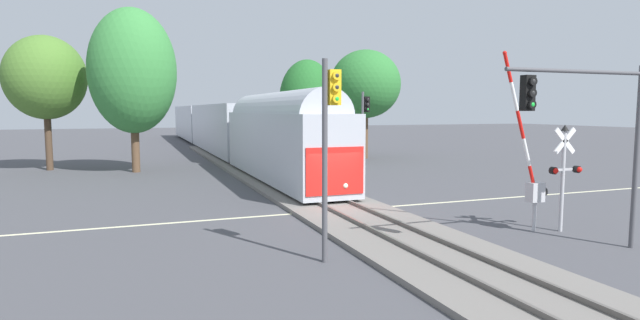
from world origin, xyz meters
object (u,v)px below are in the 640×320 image
object	(u,v)px
crossing_gate_near	(533,176)
crossing_signal_mast	(564,167)
oak_behind_train	(133,71)
traffic_signal_near_right	(604,110)
oak_far_right	(365,84)
pine_left_background	(45,78)
elm_centre_background	(307,99)
traffic_signal_far_side	(365,120)
commuter_train	(219,126)
traffic_signal_median	(329,128)

from	to	relation	value
crossing_gate_near	crossing_signal_mast	xyz separation A→B (m)	(1.10, -0.34, 0.34)
oak_behind_train	traffic_signal_near_right	bearing A→B (deg)	-63.73
traffic_signal_near_right	oak_far_right	distance (m)	30.98
crossing_gate_near	pine_left_background	distance (m)	33.63
oak_behind_train	elm_centre_background	world-z (taller)	oak_behind_train
oak_far_right	oak_behind_train	bearing A→B (deg)	-169.61
crossing_gate_near	oak_far_right	bearing A→B (deg)	76.72
crossing_gate_near	elm_centre_background	bearing A→B (deg)	86.92
crossing_signal_mast	traffic_signal_far_side	size ratio (longest dim) A/B	0.70
commuter_train	traffic_signal_far_side	distance (m)	23.08
traffic_signal_median	pine_left_background	bearing A→B (deg)	111.29
crossing_gate_near	traffic_signal_near_right	bearing A→B (deg)	-91.13
traffic_signal_median	oak_far_right	bearing A→B (deg)	62.58
traffic_signal_median	commuter_train	bearing A→B (deg)	85.28
oak_far_right	elm_centre_background	bearing A→B (deg)	158.61
crossing_gate_near	oak_far_right	size ratio (longest dim) A/B	0.66
crossing_signal_mast	pine_left_background	size ratio (longest dim) A/B	0.40
oak_behind_train	elm_centre_background	bearing A→B (deg)	20.48
traffic_signal_far_side	traffic_signal_median	xyz separation A→B (m)	(-8.87, -16.25, 0.18)
traffic_signal_near_right	elm_centre_background	world-z (taller)	elm_centre_background
crossing_signal_mast	traffic_signal_far_side	distance (m)	15.84
traffic_signal_far_side	elm_centre_background	size ratio (longest dim) A/B	0.62
traffic_signal_far_side	oak_behind_train	world-z (taller)	oak_behind_train
commuter_train	crossing_signal_mast	bearing A→B (deg)	-80.95
traffic_signal_median	elm_centre_background	distance (m)	31.67
crossing_gate_near	crossing_signal_mast	distance (m)	1.20
traffic_signal_near_right	crossing_signal_mast	bearing A→B (deg)	65.18
crossing_gate_near	oak_far_right	distance (m)	28.51
crossing_gate_near	oak_behind_train	xyz separation A→B (m)	(-13.19, 23.77, 5.05)
elm_centre_background	traffic_signal_far_side	bearing A→B (deg)	-93.58
elm_centre_background	crossing_signal_mast	bearing A→B (deg)	-90.93
crossing_signal_mast	oak_behind_train	distance (m)	28.41
traffic_signal_far_side	pine_left_background	size ratio (longest dim) A/B	0.57
oak_far_right	pine_left_background	xyz separation A→B (m)	(-25.57, -0.09, 0.01)
crossing_signal_mast	pine_left_background	bearing A→B (deg)	126.18
crossing_gate_near	oak_behind_train	bearing A→B (deg)	119.02
traffic_signal_near_right	oak_behind_train	xyz separation A→B (m)	(-13.13, 26.60, 2.69)
traffic_signal_median	pine_left_background	world-z (taller)	pine_left_background
traffic_signal_median	pine_left_background	size ratio (longest dim) A/B	0.60
commuter_train	elm_centre_background	world-z (taller)	elm_centre_background
traffic_signal_far_side	oak_behind_train	size ratio (longest dim) A/B	0.49
traffic_signal_near_right	pine_left_background	bearing A→B (deg)	122.32
crossing_gate_near	crossing_signal_mast	world-z (taller)	crossing_gate_near
elm_centre_background	oak_far_right	world-z (taller)	oak_far_right
traffic_signal_far_side	traffic_signal_median	world-z (taller)	traffic_signal_median
crossing_gate_near	oak_behind_train	distance (m)	27.65
traffic_signal_median	crossing_gate_near	bearing A→B (deg)	5.68
crossing_gate_near	pine_left_background	xyz separation A→B (m)	(-19.11, 27.28, 4.67)
traffic_signal_far_side	traffic_signal_median	distance (m)	18.52
crossing_gate_near	traffic_signal_median	xyz separation A→B (m)	(-8.16, -0.81, 1.87)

